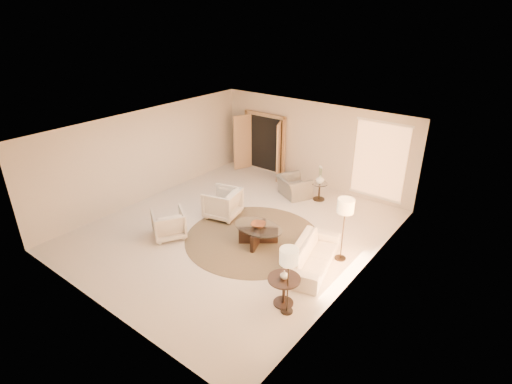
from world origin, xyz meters
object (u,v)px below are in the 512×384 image
Objects in this scene: side_table at (319,190)px; floor_lamp_near at (345,209)px; coffee_table at (258,233)px; end_vase at (284,275)px; floor_lamp_far at (289,259)px; armchair_left at (222,202)px; bowl at (258,225)px; accent_chair at (294,183)px; armchair_right at (168,223)px; end_table at (284,286)px; side_vase at (320,179)px; sofa at (313,255)px.

side_table is 3.41m from floor_lamp_near.
end_vase reaches higher than coffee_table.
floor_lamp_near is 2.33m from floor_lamp_far.
armchair_left reaches higher than side_table.
bowl is (-1.99, 1.67, -0.72)m from floor_lamp_far.
accent_chair is 0.83m from side_table.
armchair_left reaches higher than coffee_table.
armchair_right is at bearing -155.82° from floor_lamp_near.
accent_chair is 5.18m from end_table.
armchair_right is 4.82m from side_vase.
accent_chair is at bearing -165.02° from armchair_right.
end_vase is at bearing -94.96° from floor_lamp_near.
side_vase reaches higher than end_table.
bowl is at bearing 139.98° from end_vase.
end_vase reaches higher than sofa.
coffee_table is at bearing 139.99° from floor_lamp_far.
end_table is 1.78× the size of bowl.
end_table is (3.87, -0.35, 0.02)m from armchair_right.
floor_lamp_far reaches higher than bowl.
side_vase is (1.66, 2.67, 0.23)m from armchair_left.
coffee_table is at bearing -161.81° from floor_lamp_near.
accent_chair is (0.87, 2.42, -0.03)m from armchair_left.
floor_lamp_far is at bearing -90.00° from floor_lamp_near.
end_table is at bearing -94.96° from floor_lamp_near.
armchair_left is 2.57m from accent_chair.
armchair_right is at bearing 101.31° from accent_chair.
armchair_right is at bearing -25.95° from armchair_left.
coffee_table is at bearing 139.98° from end_table.
floor_lamp_near is 2.27m from end_vase.
floor_lamp_far is (0.19, -0.16, 0.82)m from end_table.
end_vase is 0.66× the size of side_vase.
side_table is at bearing 90.70° from coffee_table.
sofa is at bearing 157.41° from accent_chair.
floor_lamp_far is at bearing -67.34° from side_vase.
sofa is at bearing -119.07° from floor_lamp_near.
armchair_right reaches higher than coffee_table.
accent_chair is 1.77× the size of side_table.
end_vase is (1.84, -4.71, 0.38)m from side_table.
accent_chair is (-2.44, 2.98, 0.13)m from sofa.
armchair_right is 1.23× the size of end_table.
armchair_right is 4.17m from floor_lamp_far.
floor_lamp_near is (2.82, -2.29, 0.92)m from accent_chair.
sofa is 1.50m from end_table.
floor_lamp_far is (1.99, -1.67, 0.94)m from coffee_table.
accent_chair is at bearing 105.59° from bowl.
bowl is at bearing -89.30° from side_table.
armchair_right is 4.81m from side_table.
armchair_right is 3.90m from end_vase.
end_vase is (1.81, -1.52, 0.18)m from bowl.
armchair_left is 0.56× the size of coffee_table.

